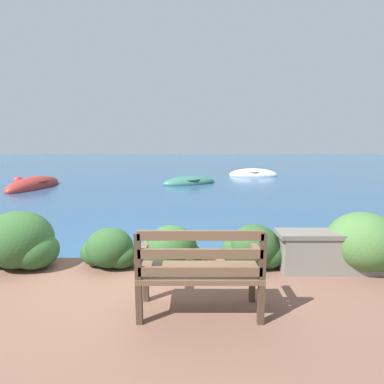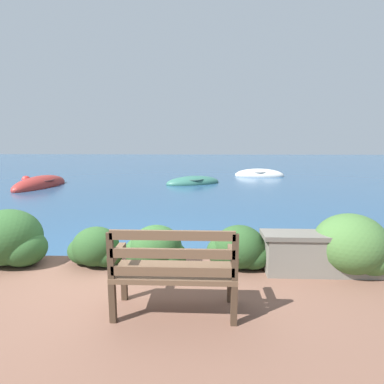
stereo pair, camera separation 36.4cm
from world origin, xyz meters
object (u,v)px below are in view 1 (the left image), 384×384
Objects in this scene: rowboat_mid at (188,183)px; rowboat_far at (252,175)px; park_bench at (199,269)px; rowboat_nearest at (32,186)px; mooring_buoy at (16,181)px.

rowboat_far is (3.59, 3.14, 0.01)m from rowboat_mid.
rowboat_far is at bearing 15.71° from rowboat_mid.
park_bench is 0.44× the size of rowboat_mid.
park_bench is 14.44m from rowboat_far.
park_bench is at bearing -138.82° from rowboat_nearest.
rowboat_far is at bearing 71.25° from park_bench.
park_bench reaches higher than rowboat_mid.
rowboat_nearest is 7.37× the size of mooring_buoy.
rowboat_nearest is 2.30m from mooring_buoy.
rowboat_far reaches higher than rowboat_mid.
rowboat_mid is 4.77m from rowboat_far.
rowboat_mid is 1.01× the size of rowboat_far.
rowboat_far is (3.38, 14.02, -0.64)m from park_bench.
rowboat_mid is at bearing -3.45° from mooring_buoy.
rowboat_nearest is 11.03m from rowboat_far.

